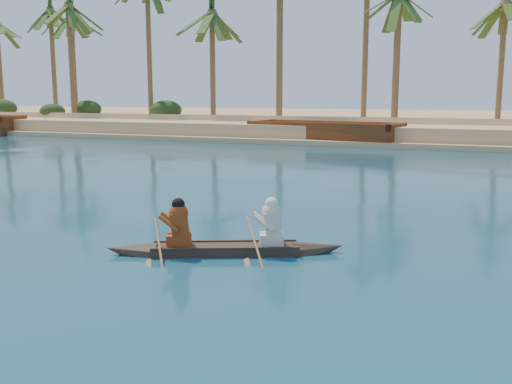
% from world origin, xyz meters
% --- Properties ---
extents(ground, '(160.00, 160.00, 0.00)m').
position_xyz_m(ground, '(0.00, 0.00, 0.00)').
color(ground, navy).
rests_on(ground, ground).
extents(sandy_embankment, '(150.00, 51.00, 1.50)m').
position_xyz_m(sandy_embankment, '(0.00, 46.89, 0.53)').
color(sandy_embankment, tan).
rests_on(sandy_embankment, ground).
extents(palm_grove, '(110.00, 14.00, 16.00)m').
position_xyz_m(palm_grove, '(0.00, 35.00, 8.00)').
color(palm_grove, '#2E4E1B').
rests_on(palm_grove, ground).
extents(shrub_cluster, '(100.00, 6.00, 2.40)m').
position_xyz_m(shrub_cluster, '(0.00, 31.50, 1.20)').
color(shrub_cluster, '#1A3412').
rests_on(shrub_cluster, ground).
extents(canoe, '(4.91, 2.75, 1.40)m').
position_xyz_m(canoe, '(4.79, -4.00, 0.27)').
color(canoe, '#382C1E').
rests_on(canoe, ground).
extents(barge_mid, '(11.21, 5.24, 1.80)m').
position_xyz_m(barge_mid, '(-1.20, 24.69, 0.63)').
color(barge_mid, brown).
rests_on(barge_mid, ground).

